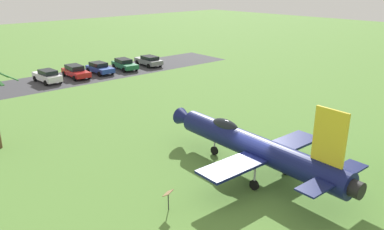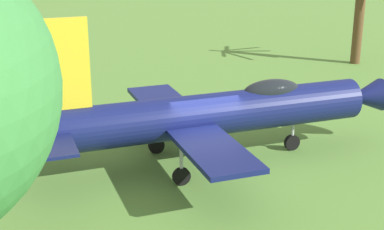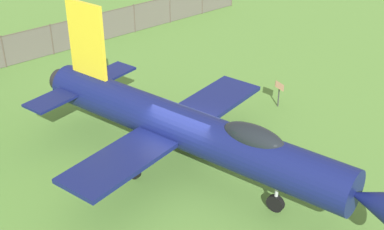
{
  "view_description": "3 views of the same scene",
  "coord_description": "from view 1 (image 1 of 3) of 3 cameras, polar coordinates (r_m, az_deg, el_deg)",
  "views": [
    {
      "loc": [
        17.48,
        13.0,
        11.42
      ],
      "look_at": [
        -1.83,
        -7.67,
        1.5
      ],
      "focal_mm": 36.13,
      "sensor_mm": 36.0,
      "label": 1
    },
    {
      "loc": [
        -17.03,
        7.71,
        8.13
      ],
      "look_at": [
        -0.31,
        0.48,
        1.98
      ],
      "focal_mm": 52.92,
      "sensor_mm": 36.0,
      "label": 2
    },
    {
      "loc": [
        -12.9,
        -8.87,
        11.06
      ],
      "look_at": [
        0.69,
        0.18,
        1.97
      ],
      "focal_mm": 48.87,
      "sensor_mm": 36.0,
      "label": 3
    }
  ],
  "objects": [
    {
      "name": "parked_car_red",
      "position": [
        50.01,
        -16.8,
        6.21
      ],
      "size": [
        2.28,
        4.8,
        1.49
      ],
      "rotation": [
        0.0,
        0.0,
        7.8
      ],
      "color": "red",
      "rests_on": "ground_plane"
    },
    {
      "name": "display_jet",
      "position": [
        23.99,
        8.86,
        -4.41
      ],
      "size": [
        9.43,
        14.3,
        5.46
      ],
      "rotation": [
        0.0,
        0.0,
        4.65
      ],
      "color": "#111951",
      "rests_on": "ground_plane"
    },
    {
      "name": "info_plaque",
      "position": [
        20.46,
        -3.53,
        -11.81
      ],
      "size": [
        0.71,
        0.6,
        1.14
      ],
      "color": "#333333",
      "rests_on": "ground_plane"
    },
    {
      "name": "parked_car_white",
      "position": [
        48.55,
        -20.58,
        5.44
      ],
      "size": [
        2.05,
        4.45,
        1.52
      ],
      "rotation": [
        0.0,
        0.0,
        4.73
      ],
      "color": "silver",
      "rests_on": "ground_plane"
    },
    {
      "name": "parking_strip",
      "position": [
        51.51,
        -13.2,
        6.01
      ],
      "size": [
        37.75,
        9.65,
        0.0
      ],
      "primitive_type": "cube",
      "rotation": [
        0.0,
        0.0,
        6.24
      ],
      "color": "#38383D",
      "rests_on": "ground_plane"
    },
    {
      "name": "ground_plane",
      "position": [
        24.6,
        9.23,
        -8.61
      ],
      "size": [
        200.0,
        200.0,
        0.0
      ],
      "primitive_type": "plane",
      "color": "#568438"
    },
    {
      "name": "parked_car_gray",
      "position": [
        54.94,
        -6.39,
        8.0
      ],
      "size": [
        2.39,
        4.71,
        1.4
      ],
      "rotation": [
        0.0,
        0.0,
        4.64
      ],
      "color": "slate",
      "rests_on": "ground_plane"
    },
    {
      "name": "parked_car_blue",
      "position": [
        51.35,
        -13.48,
        6.79
      ],
      "size": [
        2.12,
        4.23,
        1.41
      ],
      "rotation": [
        0.0,
        0.0,
        7.86
      ],
      "color": "#23429E",
      "rests_on": "ground_plane"
    },
    {
      "name": "parked_car_green",
      "position": [
        53.09,
        -9.93,
        7.43
      ],
      "size": [
        2.49,
        4.75,
        1.4
      ],
      "rotation": [
        0.0,
        0.0,
        7.73
      ],
      "color": "#1E6B3D",
      "rests_on": "ground_plane"
    }
  ]
}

